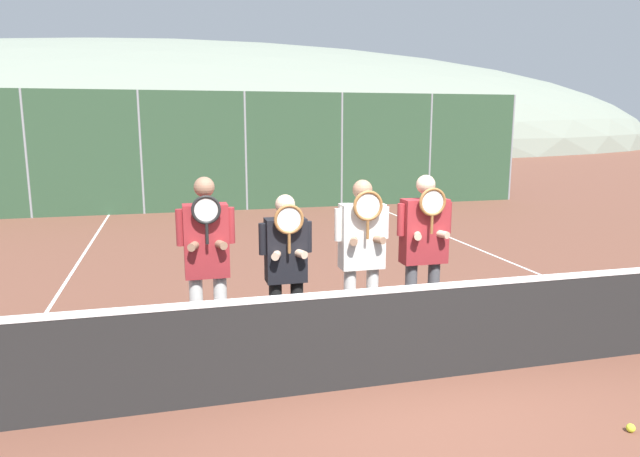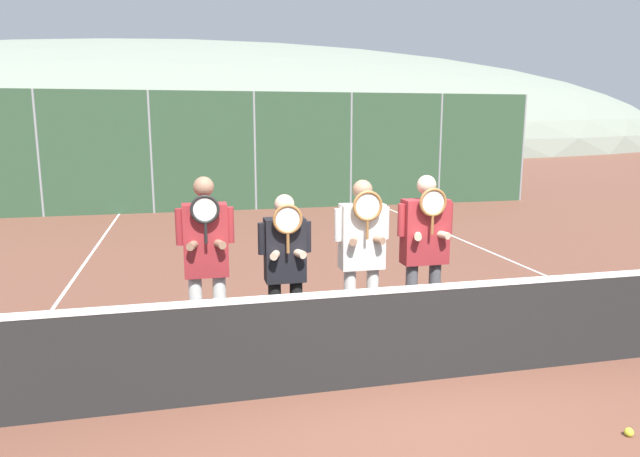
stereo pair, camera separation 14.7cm
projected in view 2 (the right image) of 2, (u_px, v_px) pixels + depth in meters
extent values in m
plane|color=brown|center=(399.00, 383.00, 5.27)|extent=(120.00, 120.00, 0.00)
ellipsoid|color=gray|center=(204.00, 146.00, 56.83)|extent=(98.03, 54.46, 19.06)
cube|color=tan|center=(184.00, 144.00, 22.25)|extent=(14.74, 5.00, 3.01)
cube|color=brown|center=(182.00, 100.00, 21.94)|extent=(15.24, 5.50, 0.36)
cylinder|color=gray|center=(38.00, 154.00, 14.21)|extent=(0.06, 0.06, 3.18)
cylinder|color=gray|center=(151.00, 153.00, 14.82)|extent=(0.06, 0.06, 3.18)
cylinder|color=gray|center=(255.00, 151.00, 15.43)|extent=(0.06, 0.06, 3.18)
cylinder|color=gray|center=(351.00, 150.00, 16.04)|extent=(0.06, 0.06, 3.18)
cylinder|color=gray|center=(440.00, 149.00, 16.65)|extent=(0.06, 0.06, 3.18)
cylinder|color=gray|center=(523.00, 148.00, 17.26)|extent=(0.06, 0.06, 3.18)
cube|color=#2D4C33|center=(255.00, 151.00, 15.43)|extent=(16.27, 0.02, 3.18)
cube|color=black|center=(400.00, 338.00, 5.18)|extent=(9.48, 0.02, 0.88)
cube|color=white|center=(402.00, 289.00, 5.10)|extent=(9.48, 0.03, 0.06)
cube|color=white|center=(52.00, 309.00, 7.33)|extent=(0.05, 16.00, 0.01)
cube|color=white|center=(546.00, 276.00, 8.94)|extent=(0.05, 16.00, 0.01)
cylinder|color=white|center=(197.00, 320.00, 5.63)|extent=(0.13, 0.13, 0.90)
cylinder|color=white|center=(220.00, 318.00, 5.69)|extent=(0.13, 0.13, 0.90)
cube|color=maroon|center=(206.00, 240.00, 5.51)|extent=(0.42, 0.22, 0.71)
sphere|color=#997056|center=(204.00, 187.00, 5.42)|extent=(0.20, 0.20, 0.20)
cylinder|color=maroon|center=(180.00, 227.00, 5.43)|extent=(0.08, 0.08, 0.35)
cylinder|color=maroon|center=(230.00, 225.00, 5.54)|extent=(0.08, 0.08, 0.35)
cylinder|color=#997056|center=(195.00, 244.00, 5.41)|extent=(0.16, 0.27, 0.08)
cylinder|color=#997056|center=(217.00, 243.00, 5.45)|extent=(0.16, 0.27, 0.08)
cylinder|color=black|center=(206.00, 233.00, 5.32)|extent=(0.03, 0.03, 0.20)
torus|color=black|center=(205.00, 209.00, 5.28)|extent=(0.27, 0.03, 0.27)
cylinder|color=silver|center=(205.00, 209.00, 5.28)|extent=(0.23, 0.00, 0.23)
cylinder|color=black|center=(275.00, 320.00, 5.77)|extent=(0.13, 0.13, 0.81)
cylinder|color=black|center=(296.00, 318.00, 5.82)|extent=(0.13, 0.13, 0.81)
cube|color=black|center=(285.00, 250.00, 5.66)|extent=(0.40, 0.22, 0.64)
sphere|color=#DBB293|center=(284.00, 204.00, 5.58)|extent=(0.20, 0.20, 0.20)
cylinder|color=black|center=(262.00, 239.00, 5.59)|extent=(0.08, 0.08, 0.31)
cylinder|color=black|center=(307.00, 237.00, 5.69)|extent=(0.08, 0.08, 0.31)
cylinder|color=#DBB293|center=(276.00, 254.00, 5.55)|extent=(0.16, 0.27, 0.08)
cylinder|color=#DBB293|center=(296.00, 253.00, 5.60)|extent=(0.16, 0.27, 0.08)
cylinder|color=#936033|center=(288.00, 243.00, 5.47)|extent=(0.03, 0.03, 0.20)
torus|color=#936033|center=(288.00, 219.00, 5.43)|extent=(0.29, 0.03, 0.29)
cylinder|color=silver|center=(288.00, 219.00, 5.43)|extent=(0.24, 0.00, 0.24)
cylinder|color=white|center=(350.00, 308.00, 6.06)|extent=(0.13, 0.13, 0.86)
cylinder|color=white|center=(372.00, 306.00, 6.11)|extent=(0.13, 0.13, 0.86)
cube|color=white|center=(362.00, 236.00, 5.94)|extent=(0.46, 0.22, 0.68)
sphere|color=#997056|center=(362.00, 190.00, 5.85)|extent=(0.21, 0.21, 0.21)
cylinder|color=white|center=(338.00, 225.00, 5.86)|extent=(0.08, 0.08, 0.34)
cylinder|color=white|center=(385.00, 223.00, 5.98)|extent=(0.08, 0.08, 0.34)
cylinder|color=#997056|center=(354.00, 240.00, 5.83)|extent=(0.16, 0.27, 0.08)
cylinder|color=#997056|center=(375.00, 239.00, 5.89)|extent=(0.16, 0.27, 0.08)
cylinder|color=#936033|center=(367.00, 230.00, 5.75)|extent=(0.03, 0.03, 0.20)
torus|color=#936033|center=(368.00, 206.00, 5.71)|extent=(0.31, 0.03, 0.31)
cylinder|color=silver|center=(368.00, 206.00, 5.71)|extent=(0.26, 0.00, 0.26)
cylinder|color=#56565B|center=(411.00, 303.00, 6.20)|extent=(0.13, 0.13, 0.88)
cylinder|color=#56565B|center=(434.00, 301.00, 6.26)|extent=(0.13, 0.13, 0.88)
cube|color=maroon|center=(425.00, 232.00, 6.09)|extent=(0.49, 0.22, 0.69)
sphere|color=#DBB293|center=(427.00, 185.00, 5.99)|extent=(0.20, 0.20, 0.20)
cylinder|color=maroon|center=(402.00, 220.00, 6.00)|extent=(0.08, 0.08, 0.34)
cylinder|color=maroon|center=(449.00, 218.00, 6.12)|extent=(0.08, 0.08, 0.34)
cylinder|color=#DBB293|center=(418.00, 235.00, 5.98)|extent=(0.16, 0.27, 0.08)
cylinder|color=#DBB293|center=(439.00, 234.00, 6.03)|extent=(0.16, 0.27, 0.08)
cylinder|color=#936033|center=(432.00, 225.00, 5.89)|extent=(0.03, 0.03, 0.20)
torus|color=#936033|center=(433.00, 202.00, 5.85)|extent=(0.30, 0.03, 0.30)
cylinder|color=silver|center=(433.00, 202.00, 5.85)|extent=(0.25, 0.00, 0.25)
cube|color=navy|center=(82.00, 179.00, 17.11)|extent=(4.75, 1.80, 0.78)
cube|color=#2D3842|center=(80.00, 155.00, 16.98)|extent=(2.61, 1.66, 0.64)
cylinder|color=black|center=(134.00, 194.00, 16.65)|extent=(0.60, 0.16, 0.60)
cylinder|color=black|center=(139.00, 187.00, 18.41)|extent=(0.60, 0.16, 0.60)
cylinder|color=black|center=(19.00, 197.00, 15.96)|extent=(0.60, 0.16, 0.60)
cylinder|color=black|center=(35.00, 190.00, 17.72)|extent=(0.60, 0.16, 0.60)
cube|color=black|center=(264.00, 175.00, 18.39)|extent=(4.50, 1.71, 0.79)
cube|color=#2D3842|center=(264.00, 152.00, 18.26)|extent=(2.48, 1.58, 0.65)
cylinder|color=black|center=(314.00, 189.00, 17.95)|extent=(0.60, 0.16, 0.60)
cylinder|color=black|center=(303.00, 183.00, 19.63)|extent=(0.60, 0.16, 0.60)
cylinder|color=black|center=(220.00, 191.00, 17.29)|extent=(0.60, 0.16, 0.60)
cylinder|color=black|center=(217.00, 185.00, 18.97)|extent=(0.60, 0.16, 0.60)
cube|color=black|center=(420.00, 170.00, 19.78)|extent=(4.69, 1.81, 0.84)
cube|color=#2D3842|center=(421.00, 148.00, 19.64)|extent=(2.58, 1.67, 0.69)
cylinder|color=black|center=(472.00, 184.00, 19.31)|extent=(0.60, 0.16, 0.60)
cylinder|color=black|center=(448.00, 179.00, 21.08)|extent=(0.60, 0.16, 0.60)
cylinder|color=black|center=(387.00, 186.00, 18.63)|extent=(0.60, 0.16, 0.60)
cylinder|color=black|center=(370.00, 181.00, 20.40)|extent=(0.60, 0.16, 0.60)
sphere|color=#CCDB33|center=(629.00, 432.00, 4.37)|extent=(0.07, 0.07, 0.07)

